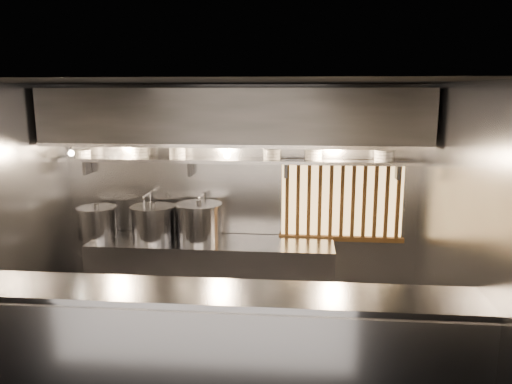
% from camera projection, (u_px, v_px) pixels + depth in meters
% --- Properties ---
extents(floor, '(4.50, 4.50, 0.00)m').
position_uv_depth(floor, '(221.00, 357.00, 5.19)').
color(floor, black).
rests_on(floor, ground).
extents(ceiling, '(4.50, 4.50, 0.00)m').
position_uv_depth(ceiling, '(217.00, 82.00, 4.64)').
color(ceiling, black).
rests_on(ceiling, wall_back).
extents(wall_back, '(4.50, 0.00, 4.50)m').
position_uv_depth(wall_back, '(239.00, 196.00, 6.38)').
color(wall_back, gray).
rests_on(wall_back, floor).
extents(wall_left, '(0.00, 3.00, 3.00)m').
position_uv_depth(wall_left, '(3.00, 222.00, 5.12)').
color(wall_left, gray).
rests_on(wall_left, floor).
extents(wall_right, '(0.00, 3.00, 3.00)m').
position_uv_depth(wall_right, '(455.00, 233.00, 4.70)').
color(wall_right, gray).
rests_on(wall_right, floor).
extents(serving_counter, '(4.50, 0.56, 1.13)m').
position_uv_depth(serving_counter, '(202.00, 354.00, 4.14)').
color(serving_counter, '#A1A1A6').
rests_on(serving_counter, floor).
extents(cooking_bench, '(3.00, 0.70, 0.90)m').
position_uv_depth(cooking_bench, '(212.00, 276.00, 6.23)').
color(cooking_bench, '#A1A1A6').
rests_on(cooking_bench, floor).
extents(bowl_shelf, '(4.40, 0.34, 0.04)m').
position_uv_depth(bowl_shelf, '(237.00, 161.00, 6.11)').
color(bowl_shelf, '#A1A1A6').
rests_on(bowl_shelf, wall_back).
extents(exhaust_hood, '(4.40, 0.81, 0.65)m').
position_uv_depth(exhaust_hood, '(234.00, 117.00, 5.78)').
color(exhaust_hood, '#2D2D30').
rests_on(exhaust_hood, ceiling).
extents(wood_screen, '(1.56, 0.09, 1.04)m').
position_uv_depth(wood_screen, '(342.00, 200.00, 6.21)').
color(wood_screen, '#FFC672').
rests_on(wood_screen, wall_back).
extents(faucet_left, '(0.04, 0.30, 0.50)m').
position_uv_depth(faucet_left, '(148.00, 204.00, 6.37)').
color(faucet_left, silver).
rests_on(faucet_left, wall_back).
extents(faucet_right, '(0.04, 0.30, 0.50)m').
position_uv_depth(faucet_right, '(202.00, 205.00, 6.31)').
color(faucet_right, silver).
rests_on(faucet_right, wall_back).
extents(heat_lamp, '(0.25, 0.35, 0.20)m').
position_uv_depth(heat_lamp, '(69.00, 148.00, 5.79)').
color(heat_lamp, '#A1A1A6').
rests_on(heat_lamp, exhaust_hood).
extents(pendant_bulb, '(0.09, 0.09, 0.19)m').
position_uv_depth(pendant_bulb, '(227.00, 155.00, 5.98)').
color(pendant_bulb, '#2D2D30').
rests_on(pendant_bulb, exhaust_hood).
extents(stock_pot_left, '(0.53, 0.53, 0.44)m').
position_uv_depth(stock_pot_left, '(97.00, 222.00, 6.26)').
color(stock_pot_left, '#A1A1A6').
rests_on(stock_pot_left, cooking_bench).
extents(stock_pot_mid, '(0.72, 0.72, 0.47)m').
position_uv_depth(stock_pot_mid, '(153.00, 222.00, 6.19)').
color(stock_pot_mid, '#A1A1A6').
rests_on(stock_pot_mid, cooking_bench).
extents(stock_pot_right, '(0.76, 0.76, 0.50)m').
position_uv_depth(stock_pot_right, '(199.00, 222.00, 6.16)').
color(stock_pot_right, '#A1A1A6').
rests_on(stock_pot_right, cooking_bench).
extents(bowl_stack_0, '(0.21, 0.21, 0.09)m').
position_uv_depth(bowl_stack_0, '(83.00, 153.00, 6.27)').
color(bowl_stack_0, silver).
rests_on(bowl_stack_0, bowl_shelf).
extents(bowl_stack_1, '(0.23, 0.23, 0.17)m').
position_uv_depth(bowl_stack_1, '(140.00, 151.00, 6.20)').
color(bowl_stack_1, silver).
rests_on(bowl_stack_1, bowl_shelf).
extents(bowl_stack_2, '(0.21, 0.21, 0.17)m').
position_uv_depth(bowl_stack_2, '(177.00, 151.00, 6.15)').
color(bowl_stack_2, silver).
rests_on(bowl_stack_2, bowl_shelf).
extents(bowl_stack_3, '(0.22, 0.22, 0.13)m').
position_uv_depth(bowl_stack_3, '(272.00, 154.00, 6.05)').
color(bowl_stack_3, silver).
rests_on(bowl_stack_3, bowl_shelf).
extents(bowl_stack_4, '(0.22, 0.22, 0.13)m').
position_uv_depth(bowl_stack_4, '(313.00, 155.00, 6.00)').
color(bowl_stack_4, silver).
rests_on(bowl_stack_4, bowl_shelf).
extents(bowl_stack_5, '(0.24, 0.24, 0.13)m').
position_uv_depth(bowl_stack_5, '(384.00, 155.00, 5.93)').
color(bowl_stack_5, silver).
rests_on(bowl_stack_5, bowl_shelf).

